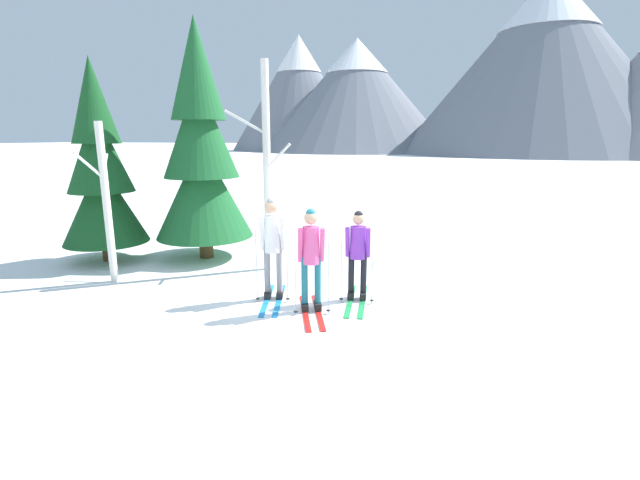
{
  "coord_description": "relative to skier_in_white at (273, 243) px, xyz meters",
  "views": [
    {
      "loc": [
        2.29,
        -7.21,
        2.86
      ],
      "look_at": [
        0.19,
        0.43,
        1.05
      ],
      "focal_mm": 25.33,
      "sensor_mm": 36.0,
      "label": 1
    }
  ],
  "objects": [
    {
      "name": "skier_in_pink",
      "position": [
        0.82,
        -0.38,
        -0.07
      ],
      "size": [
        0.86,
        1.59,
        1.74
      ],
      "color": "red",
      "rests_on": "ground"
    },
    {
      "name": "pine_tree_near",
      "position": [
        -2.62,
        2.28,
        1.47
      ],
      "size": [
        2.27,
        2.27,
        5.48
      ],
      "color": "#51381E",
      "rests_on": "ground"
    },
    {
      "name": "ground_plane",
      "position": [
        0.57,
        -0.03,
        -1.03
      ],
      "size": [
        400.0,
        400.0,
        0.0
      ],
      "primitive_type": "plane",
      "color": "white"
    },
    {
      "name": "skier_in_purple",
      "position": [
        1.46,
        0.35,
        -0.16
      ],
      "size": [
        0.61,
        1.67,
        1.62
      ],
      "color": "green",
      "rests_on": "ground"
    },
    {
      "name": "pine_tree_mid",
      "position": [
        -4.73,
        1.42,
        1.07
      ],
      "size": [
        1.9,
        1.9,
        4.6
      ],
      "color": "#51381E",
      "rests_on": "ground"
    },
    {
      "name": "birch_tree_tall",
      "position": [
        -3.48,
        0.08,
        0.59
      ],
      "size": [
        0.35,
        0.97,
        3.16
      ],
      "color": "silver",
      "rests_on": "ground"
    },
    {
      "name": "birch_tree_slender",
      "position": [
        -0.79,
        1.76,
        1.2
      ],
      "size": [
        1.49,
        0.17,
        4.4
      ],
      "color": "silver",
      "rests_on": "ground"
    },
    {
      "name": "skier_in_white",
      "position": [
        0.0,
        0.0,
        0.0
      ],
      "size": [
        0.71,
        1.64,
        1.84
      ],
      "color": "#1E84D1",
      "rests_on": "ground"
    },
    {
      "name": "mountain_ridge_distant",
      "position": [
        8.03,
        80.8,
        11.74
      ],
      "size": [
        97.25,
        50.64,
        28.99
      ],
      "color": "slate",
      "rests_on": "ground"
    }
  ]
}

